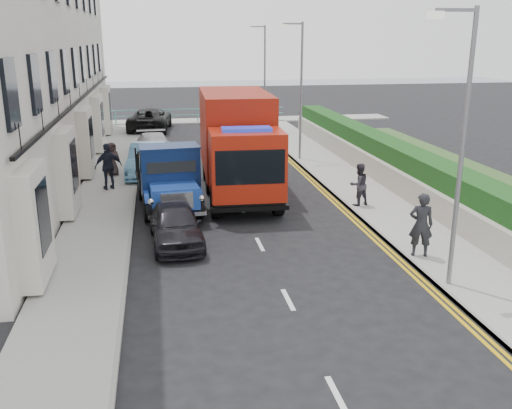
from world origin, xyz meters
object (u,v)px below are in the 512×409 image
(lamp_mid, at_px, (299,84))
(bedford_lorry, at_px, (170,182))
(lamp_near, at_px, (459,136))
(parked_car_front, at_px, (175,224))
(pedestrian_east_near, at_px, (421,225))
(lamp_far, at_px, (263,72))
(red_lorry, at_px, (237,142))

(lamp_mid, xyz_separation_m, bedford_lorry, (-6.84, -8.08, -2.84))
(lamp_near, relative_size, bedford_lorry, 1.28)
(parked_car_front, distance_m, pedestrian_east_near, 7.46)
(lamp_far, relative_size, red_lorry, 0.88)
(lamp_mid, bearing_deg, pedestrian_east_near, -89.09)
(lamp_far, height_order, parked_car_front, lamp_far)
(lamp_near, relative_size, lamp_far, 1.00)
(lamp_mid, relative_size, red_lorry, 0.88)
(bedford_lorry, distance_m, red_lorry, 3.72)
(parked_car_front, bearing_deg, red_lorry, 60.25)
(lamp_far, distance_m, parked_car_front, 22.75)
(bedford_lorry, xyz_separation_m, red_lorry, (2.83, 2.19, 1.03))
(lamp_near, xyz_separation_m, parked_car_front, (-6.78, 4.54, -3.35))
(lamp_near, height_order, lamp_far, same)
(lamp_mid, distance_m, bedford_lorry, 10.96)
(lamp_mid, bearing_deg, red_lorry, -124.25)
(bedford_lorry, bearing_deg, pedestrian_east_near, -44.83)
(lamp_mid, height_order, bedford_lorry, lamp_mid)
(lamp_far, relative_size, parked_car_front, 1.83)
(red_lorry, relative_size, parked_car_front, 2.08)
(lamp_far, height_order, red_lorry, lamp_far)
(bedford_lorry, bearing_deg, red_lorry, 32.95)
(lamp_near, bearing_deg, pedestrian_east_near, 83.61)
(lamp_mid, height_order, red_lorry, lamp_mid)
(pedestrian_east_near, bearing_deg, parked_car_front, -2.38)
(pedestrian_east_near, bearing_deg, lamp_far, -71.81)
(bedford_lorry, distance_m, parked_car_front, 3.42)
(lamp_near, xyz_separation_m, red_lorry, (-4.01, 10.11, -1.81))
(lamp_near, xyz_separation_m, bedford_lorry, (-6.84, 7.92, -2.84))
(lamp_near, xyz_separation_m, lamp_far, (0.00, 26.00, 0.00))
(red_lorry, xyz_separation_m, parked_car_front, (-2.77, -5.57, -1.54))
(red_lorry, xyz_separation_m, pedestrian_east_near, (4.23, -8.12, -1.12))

